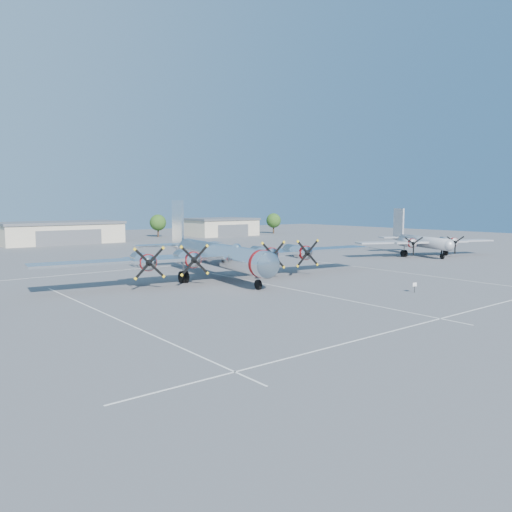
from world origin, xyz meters
TOP-DOWN VIEW (x-y plane):
  - ground at (0.00, 0.00)m, footprint 260.00×260.00m
  - parking_lines at (0.00, -1.75)m, footprint 60.00×50.08m
  - hangar_center at (0.00, 81.96)m, footprint 28.60×14.60m
  - hangar_east at (48.00, 81.96)m, footprint 20.60×14.60m
  - tree_east at (30.00, 88.00)m, footprint 4.80×4.80m
  - tree_far_east at (68.00, 80.00)m, footprint 4.80×4.80m
  - main_bomber_b29 at (-1.74, 10.05)m, footprint 51.05×38.43m
  - twin_engine_east at (44.64, 9.25)m, footprint 33.63×29.38m
  - info_placard at (9.30, -13.16)m, footprint 0.59×0.15m

SIDE VIEW (x-z plane):
  - ground at x=0.00m, z-range 0.00..0.00m
  - main_bomber_b29 at x=-1.74m, z-range -5.20..5.20m
  - twin_engine_east at x=44.64m, z-range -4.44..4.44m
  - parking_lines at x=0.00m, z-range 0.00..0.01m
  - info_placard at x=9.30m, z-range 0.23..1.36m
  - hangar_center at x=0.00m, z-range 0.01..5.41m
  - hangar_east at x=48.00m, z-range 0.01..5.41m
  - tree_east at x=30.00m, z-range 0.90..7.54m
  - tree_far_east at x=68.00m, z-range 0.90..7.54m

